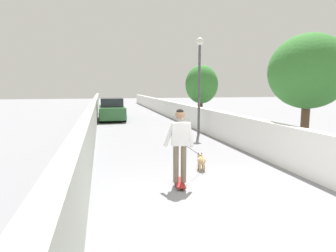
{
  "coord_description": "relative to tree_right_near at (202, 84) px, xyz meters",
  "views": [
    {
      "loc": [
        -5.07,
        2.35,
        2.3
      ],
      "look_at": [
        4.1,
        0.18,
        1.0
      ],
      "focal_mm": 30.21,
      "sensor_mm": 36.0,
      "label": 1
    }
  ],
  "objects": [
    {
      "name": "dog",
      "position": [
        -10.8,
        3.91,
        -2.2
      ],
      "size": [
        1.38,
        1.07,
        1.06
      ],
      "color": "tan",
      "rests_on": "ground"
    },
    {
      "name": "car_near",
      "position": [
        2.18,
        5.88,
        -1.76
      ],
      "size": [
        4.21,
        1.8,
        1.54
      ],
      "color": "#336B38",
      "rests_on": "ground"
    },
    {
      "name": "tree_right_near",
      "position": [
        0.0,
        0.0,
        0.0
      ],
      "size": [
        2.18,
        2.18,
        3.76
      ],
      "color": "brown",
      "rests_on": "ground"
    },
    {
      "name": "wall_left",
      "position": [
        -1.0,
        7.03,
        -1.75
      ],
      "size": [
        48.0,
        0.3,
        1.44
      ],
      "primitive_type": "cube",
      "color": "#999E93",
      "rests_on": "ground"
    },
    {
      "name": "fence_right",
      "position": [
        -1.0,
        1.43,
        -1.86
      ],
      "size": [
        48.0,
        0.3,
        1.22
      ],
      "primitive_type": "cube",
      "color": "white",
      "rests_on": "ground"
    },
    {
      "name": "tree_right_mid",
      "position": [
        -10.0,
        -0.03,
        0.32
      ],
      "size": [
        2.54,
        2.54,
        4.03
      ],
      "color": "brown",
      "rests_on": "ground"
    },
    {
      "name": "lamp_post",
      "position": [
        -5.11,
        1.98,
        0.65
      ],
      "size": [
        0.36,
        0.36,
        4.6
      ],
      "color": "#4C4C51",
      "rests_on": "ground"
    },
    {
      "name": "ground_plane",
      "position": [
        1.0,
        4.23,
        -2.47
      ],
      "size": [
        80.0,
        80.0,
        0.0
      ],
      "primitive_type": "plane",
      "color": "gray"
    },
    {
      "name": "person_skateboarder",
      "position": [
        -11.9,
        4.84,
        -1.37
      ],
      "size": [
        0.27,
        0.72,
        1.73
      ],
      "color": "#726651",
      "rests_on": "skateboard"
    },
    {
      "name": "skateboard",
      "position": [
        -11.9,
        4.84,
        -2.41
      ],
      "size": [
        0.82,
        0.31,
        0.08
      ],
      "color": "maroon",
      "rests_on": "ground"
    }
  ]
}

